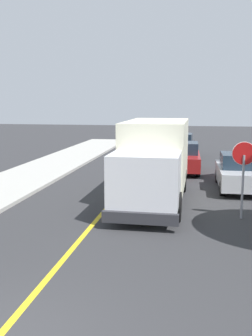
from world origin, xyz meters
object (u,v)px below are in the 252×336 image
(parked_car_mid, at_px, (181,146))
(parked_van_across, at_px, (238,172))
(box_truck, at_px, (155,158))
(parked_car_near, at_px, (183,158))
(stop_sign, at_px, (244,165))

(parked_car_mid, distance_m, parked_van_across, 10.88)
(box_truck, relative_size, parked_car_mid, 1.61)
(box_truck, height_order, parked_van_across, box_truck)
(box_truck, height_order, parked_car_near, box_truck)
(parked_car_mid, relative_size, stop_sign, 1.69)
(parked_car_mid, relative_size, parked_van_across, 1.01)
(parked_car_mid, height_order, stop_sign, stop_sign)
(parked_car_mid, xyz_separation_m, parked_van_across, (3.01, -10.46, 0.00))
(box_truck, distance_m, parked_car_near, 7.22)
(parked_car_near, bearing_deg, stop_sign, -75.80)
(parked_van_across, bearing_deg, parked_car_near, 121.39)
(parked_van_across, bearing_deg, box_truck, -141.48)
(parked_car_near, height_order, stop_sign, stop_sign)
(parked_car_mid, bearing_deg, box_truck, -92.32)
(stop_sign, bearing_deg, parked_car_mid, 99.98)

